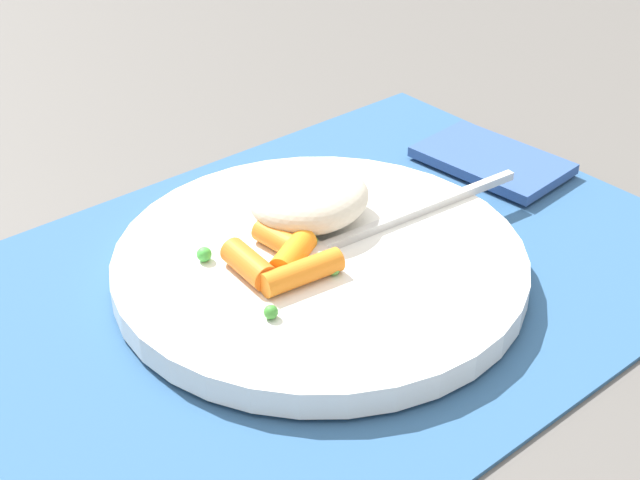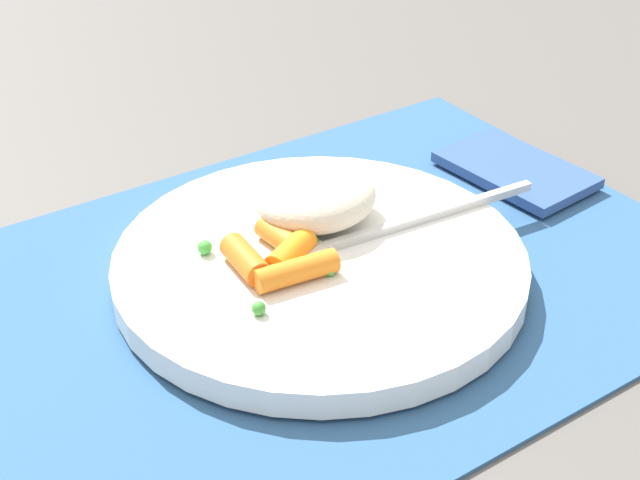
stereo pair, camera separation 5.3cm
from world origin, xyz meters
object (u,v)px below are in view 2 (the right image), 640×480
object	(u,v)px
plate	(320,264)
napkin	(515,170)
carrot_portion	(279,257)
fork	(376,232)
rice_mound	(316,197)

from	to	relation	value
plate	napkin	size ratio (longest dim) A/B	2.35
carrot_portion	napkin	size ratio (longest dim) A/B	0.60
fork	rice_mound	bearing A→B (deg)	-60.71
rice_mound	napkin	xyz separation A→B (m)	(-0.18, 0.01, -0.03)
fork	napkin	distance (m)	0.16
fork	napkin	xyz separation A→B (m)	(-0.16, -0.03, -0.02)
fork	carrot_portion	bearing A→B (deg)	-3.57
carrot_portion	fork	bearing A→B (deg)	176.43
fork	plate	bearing A→B (deg)	-4.92
rice_mound	carrot_portion	size ratio (longest dim) A/B	1.23
plate	fork	xyz separation A→B (m)	(-0.04, 0.00, 0.01)
carrot_portion	napkin	distance (m)	0.23
carrot_portion	fork	world-z (taller)	carrot_portion
plate	fork	distance (m)	0.04
fork	napkin	world-z (taller)	fork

